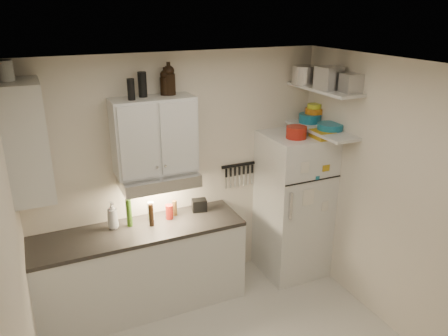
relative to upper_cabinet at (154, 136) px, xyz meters
name	(u,v)px	position (x,y,z in m)	size (l,w,h in m)	color
ceiling	(245,69)	(0.30, -1.33, 0.78)	(3.20, 3.00, 0.02)	white
back_wall	(180,175)	(0.30, 0.18, -0.53)	(3.20, 0.02, 2.60)	beige
left_wall	(18,291)	(-1.31, -1.33, -0.53)	(0.02, 3.00, 2.60)	beige
right_wall	(398,203)	(1.91, -1.33, -0.53)	(0.02, 3.00, 2.60)	beige
base_cabinet	(142,270)	(-0.25, -0.14, -1.39)	(2.10, 0.60, 0.88)	silver
countertop	(139,231)	(-0.25, -0.14, -0.93)	(2.10, 0.62, 0.04)	#2B2825
upper_cabinet	(154,136)	(0.00, 0.00, 0.00)	(0.80, 0.33, 0.75)	silver
side_cabinet	(26,141)	(-1.14, -0.14, 0.12)	(0.33, 0.55, 1.00)	silver
range_hood	(159,179)	(0.00, -0.06, -0.44)	(0.76, 0.46, 0.12)	silver
fridge	(293,205)	(1.55, -0.18, -0.98)	(0.70, 0.68, 1.70)	silver
shelf_hi	(324,89)	(1.75, -0.31, 0.38)	(0.30, 0.95, 0.03)	silver
shelf_lo	(321,130)	(1.75, -0.31, -0.07)	(0.30, 0.95, 0.03)	silver
knife_strip	(239,165)	(1.00, 0.15, -0.51)	(0.42, 0.02, 0.03)	black
dutch_oven	(296,132)	(1.45, -0.29, -0.06)	(0.22, 0.22, 0.13)	#9F1D12
book_stack	(322,134)	(1.71, -0.40, -0.08)	(0.19, 0.24, 0.08)	#B38B16
spice_jar	(303,133)	(1.52, -0.30, -0.07)	(0.06, 0.06, 0.10)	silver
stock_pot	(304,75)	(1.69, -0.02, 0.49)	(0.27, 0.27, 0.19)	silver
tin_a	(329,78)	(1.72, -0.41, 0.50)	(0.23, 0.21, 0.23)	#AAAAAD
tin_b	(351,83)	(1.83, -0.63, 0.48)	(0.18, 0.18, 0.18)	#AAAAAD
bowl_teal	(310,118)	(1.80, -0.04, 0.00)	(0.25, 0.25, 0.10)	#186A86
bowl_orange	(314,111)	(1.84, -0.04, 0.08)	(0.20, 0.20, 0.06)	#C86D12
bowl_yellow	(314,106)	(1.84, -0.04, 0.13)	(0.15, 0.15, 0.05)	#C5D325
plates	(330,127)	(1.81, -0.39, -0.02)	(0.28, 0.28, 0.07)	#186A86
growler_a	(165,82)	(0.16, 0.07, 0.50)	(0.10, 0.10, 0.25)	black
growler_b	(169,80)	(0.19, 0.06, 0.52)	(0.12, 0.12, 0.29)	black
thermos_a	(142,84)	(-0.07, 0.06, 0.49)	(0.08, 0.08, 0.24)	black
thermos_b	(131,89)	(-0.20, -0.04, 0.47)	(0.07, 0.07, 0.20)	black
side_jar	(5,71)	(-1.20, -0.11, 0.71)	(0.12, 0.12, 0.16)	silver
soap_bottle	(112,214)	(-0.47, -0.01, -0.75)	(0.12, 0.12, 0.32)	silver
pepper_mill	(175,208)	(0.18, 0.01, -0.82)	(0.05, 0.05, 0.17)	brown
oil_bottle	(129,213)	(-0.31, -0.03, -0.76)	(0.06, 0.06, 0.29)	#325816
vinegar_bottle	(151,215)	(-0.11, -0.12, -0.79)	(0.05, 0.05, 0.24)	black
clear_bottle	(151,211)	(-0.08, 0.01, -0.81)	(0.07, 0.07, 0.20)	silver
red_jar	(169,212)	(0.10, -0.04, -0.83)	(0.08, 0.08, 0.15)	#9F1D12
caddy	(199,205)	(0.46, 0.00, -0.84)	(0.15, 0.11, 0.13)	black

